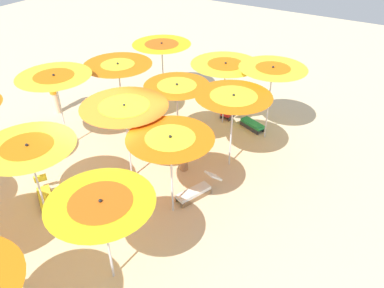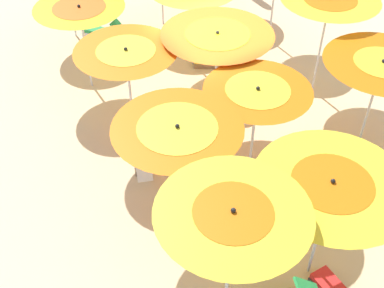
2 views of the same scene
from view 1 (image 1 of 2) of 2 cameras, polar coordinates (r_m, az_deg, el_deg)
The scene contains 20 objects.
ground at distance 11.11m, azimuth -11.08°, elevation -5.29°, with size 39.68×39.68×0.04m, color beige.
beach_umbrella_0 at distance 14.32m, azimuth -4.56°, elevation 14.10°, with size 2.15×2.15×2.30m.
beach_umbrella_1 at distance 12.87m, azimuth -11.03°, elevation 10.96°, with size 2.26×2.26×2.24m.
beach_umbrella_2 at distance 11.87m, azimuth -19.92°, elevation 8.80°, with size 2.17×2.17×2.49m.
beach_umbrella_5 at distance 12.66m, azimuth 5.03°, elevation 11.07°, with size 2.28×2.28×2.27m.
beach_umbrella_6 at distance 11.02m, azimuth -2.27°, elevation 7.87°, with size 1.91×1.91×2.32m.
beach_umbrella_7 at distance 9.90m, azimuth -10.08°, elevation 4.92°, with size 2.28×2.28×2.39m.
beach_umbrella_8 at distance 9.35m, azimuth -23.29°, elevation -1.34°, with size 2.18×2.18×2.19m.
beach_umbrella_10 at distance 11.85m, azimuth 11.99°, elevation 10.35°, with size 2.07×2.07×2.53m.
beach_umbrella_11 at distance 10.40m, azimuth 6.21°, elevation 6.20°, with size 2.11×2.11×2.36m.
beach_umbrella_12 at distance 8.64m, azimuth -3.27°, elevation 0.11°, with size 2.03×2.03×2.31m.
beach_umbrella_13 at distance 7.33m, azimuth -13.45°, elevation -9.34°, with size 2.05×2.05×2.20m.
lounger_0 at distance 13.77m, azimuth -7.37°, elevation 4.54°, with size 0.96×1.13×0.58m.
lounger_1 at distance 10.22m, azimuth 0.74°, elevation -6.94°, with size 1.42×0.80×0.59m.
lounger_3 at distance 13.30m, azimuth 8.75°, elevation 3.32°, with size 0.80×1.34×0.58m.
lounger_4 at distance 14.01m, azimuth 5.97°, elevation 5.23°, with size 1.20×0.40×0.58m.
lounger_5 at distance 10.80m, azimuth -21.29°, elevation -7.14°, with size 0.90×1.14×0.61m.
beachgoer_0 at distance 14.62m, azimuth -20.11°, elevation 7.52°, with size 0.30×0.30×1.68m.
beachgoer_1 at distance 10.76m, azimuth -1.27°, elevation -0.20°, with size 0.30×0.30×1.64m.
beach_ball at distance 10.63m, azimuth -9.48°, elevation -6.00°, with size 0.29×0.29×0.29m, color red.
Camera 1 is at (6.09, 6.21, 6.89)m, focal length 35.46 mm.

